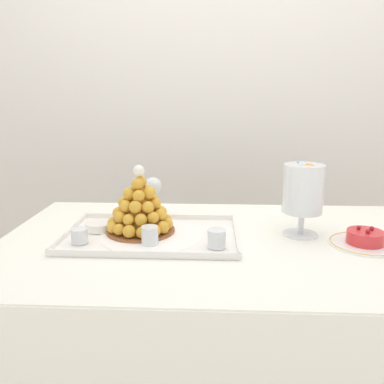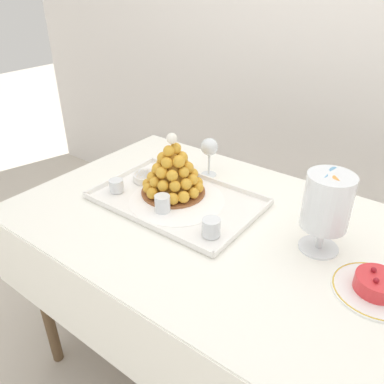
{
  "view_description": "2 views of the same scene",
  "coord_description": "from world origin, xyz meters",
  "px_view_note": "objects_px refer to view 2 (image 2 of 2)",
  "views": [
    {
      "loc": [
        -0.03,
        -1.23,
        1.24
      ],
      "look_at": [
        -0.09,
        0.04,
        0.94
      ],
      "focal_mm": 37.16,
      "sensor_mm": 36.0,
      "label": 1
    },
    {
      "loc": [
        0.52,
        -0.89,
        1.5
      ],
      "look_at": [
        -0.1,
        -0.06,
        0.9
      ],
      "focal_mm": 36.11,
      "sensor_mm": 36.0,
      "label": 2
    }
  ],
  "objects_px": {
    "serving_tray": "(177,200)",
    "fruit_tart_plate": "(376,287)",
    "macaron_goblet": "(327,202)",
    "wine_glass": "(209,148)",
    "creme_brulee_ramekin": "(146,177)",
    "croquembouche": "(173,172)",
    "dessert_cup_centre": "(211,228)",
    "dessert_cup_mid_left": "(162,204)",
    "dessert_cup_left": "(117,186)"
  },
  "relations": [
    {
      "from": "wine_glass",
      "to": "dessert_cup_mid_left",
      "type": "bearing_deg",
      "value": -83.74
    },
    {
      "from": "croquembouche",
      "to": "dessert_cup_mid_left",
      "type": "xyz_separation_m",
      "value": [
        0.05,
        -0.12,
        -0.06
      ]
    },
    {
      "from": "dessert_cup_left",
      "to": "dessert_cup_centre",
      "type": "xyz_separation_m",
      "value": [
        0.43,
        -0.01,
        0.0
      ]
    },
    {
      "from": "dessert_cup_mid_left",
      "to": "creme_brulee_ramekin",
      "type": "height_order",
      "value": "dessert_cup_mid_left"
    },
    {
      "from": "serving_tray",
      "to": "macaron_goblet",
      "type": "distance_m",
      "value": 0.52
    },
    {
      "from": "creme_brulee_ramekin",
      "to": "serving_tray",
      "type": "bearing_deg",
      "value": -13.08
    },
    {
      "from": "croquembouche",
      "to": "macaron_goblet",
      "type": "relative_size",
      "value": 0.92
    },
    {
      "from": "fruit_tart_plate",
      "to": "wine_glass",
      "type": "distance_m",
      "value": 0.77
    },
    {
      "from": "dessert_cup_mid_left",
      "to": "macaron_goblet",
      "type": "bearing_deg",
      "value": 14.9
    },
    {
      "from": "croquembouche",
      "to": "wine_glass",
      "type": "distance_m",
      "value": 0.21
    },
    {
      "from": "croquembouche",
      "to": "fruit_tart_plate",
      "type": "xyz_separation_m",
      "value": [
        0.72,
        -0.07,
        -0.08
      ]
    },
    {
      "from": "fruit_tart_plate",
      "to": "creme_brulee_ramekin",
      "type": "bearing_deg",
      "value": 174.53
    },
    {
      "from": "dessert_cup_mid_left",
      "to": "serving_tray",
      "type": "bearing_deg",
      "value": 95.12
    },
    {
      "from": "croquembouche",
      "to": "dessert_cup_centre",
      "type": "bearing_deg",
      "value": -27.14
    },
    {
      "from": "croquembouche",
      "to": "dessert_cup_left",
      "type": "bearing_deg",
      "value": -145.7
    },
    {
      "from": "serving_tray",
      "to": "macaron_goblet",
      "type": "height_order",
      "value": "macaron_goblet"
    },
    {
      "from": "fruit_tart_plate",
      "to": "serving_tray",
      "type": "bearing_deg",
      "value": 176.66
    },
    {
      "from": "serving_tray",
      "to": "dessert_cup_centre",
      "type": "relative_size",
      "value": 9.98
    },
    {
      "from": "croquembouche",
      "to": "serving_tray",
      "type": "bearing_deg",
      "value": -36.51
    },
    {
      "from": "dessert_cup_left",
      "to": "creme_brulee_ramekin",
      "type": "relative_size",
      "value": 0.52
    },
    {
      "from": "serving_tray",
      "to": "dessert_cup_left",
      "type": "bearing_deg",
      "value": -158.13
    },
    {
      "from": "macaron_goblet",
      "to": "wine_glass",
      "type": "height_order",
      "value": "macaron_goblet"
    },
    {
      "from": "serving_tray",
      "to": "dessert_cup_centre",
      "type": "xyz_separation_m",
      "value": [
        0.22,
        -0.1,
        0.03
      ]
    },
    {
      "from": "macaron_goblet",
      "to": "wine_glass",
      "type": "xyz_separation_m",
      "value": [
        -0.53,
        0.19,
        -0.04
      ]
    },
    {
      "from": "dessert_cup_mid_left",
      "to": "croquembouche",
      "type": "bearing_deg",
      "value": 113.08
    },
    {
      "from": "croquembouche",
      "to": "dessert_cup_left",
      "type": "distance_m",
      "value": 0.22
    },
    {
      "from": "creme_brulee_ramekin",
      "to": "dessert_cup_left",
      "type": "bearing_deg",
      "value": -101.84
    },
    {
      "from": "dessert_cup_mid_left",
      "to": "fruit_tart_plate",
      "type": "relative_size",
      "value": 0.26
    },
    {
      "from": "dessert_cup_left",
      "to": "fruit_tart_plate",
      "type": "height_order",
      "value": "fruit_tart_plate"
    },
    {
      "from": "serving_tray",
      "to": "fruit_tart_plate",
      "type": "relative_size",
      "value": 2.61
    },
    {
      "from": "creme_brulee_ramekin",
      "to": "macaron_goblet",
      "type": "height_order",
      "value": "macaron_goblet"
    },
    {
      "from": "creme_brulee_ramekin",
      "to": "fruit_tart_plate",
      "type": "xyz_separation_m",
      "value": [
        0.87,
        -0.08,
        -0.01
      ]
    },
    {
      "from": "dessert_cup_centre",
      "to": "creme_brulee_ramekin",
      "type": "distance_m",
      "value": 0.43
    },
    {
      "from": "croquembouche",
      "to": "dessert_cup_centre",
      "type": "height_order",
      "value": "croquembouche"
    },
    {
      "from": "creme_brulee_ramekin",
      "to": "macaron_goblet",
      "type": "bearing_deg",
      "value": 0.13
    },
    {
      "from": "dessert_cup_centre",
      "to": "macaron_goblet",
      "type": "height_order",
      "value": "macaron_goblet"
    },
    {
      "from": "serving_tray",
      "to": "croquembouche",
      "type": "height_order",
      "value": "croquembouche"
    },
    {
      "from": "croquembouche",
      "to": "fruit_tart_plate",
      "type": "bearing_deg",
      "value": -5.6
    },
    {
      "from": "croquembouche",
      "to": "wine_glass",
      "type": "xyz_separation_m",
      "value": [
        0.01,
        0.21,
        0.02
      ]
    },
    {
      "from": "dessert_cup_left",
      "to": "creme_brulee_ramekin",
      "type": "height_order",
      "value": "dessert_cup_left"
    },
    {
      "from": "dessert_cup_left",
      "to": "fruit_tart_plate",
      "type": "bearing_deg",
      "value": 2.94
    },
    {
      "from": "dessert_cup_mid_left",
      "to": "macaron_goblet",
      "type": "distance_m",
      "value": 0.52
    },
    {
      "from": "dessert_cup_left",
      "to": "wine_glass",
      "type": "relative_size",
      "value": 0.33
    },
    {
      "from": "croquembouche",
      "to": "macaron_goblet",
      "type": "bearing_deg",
      "value": 1.45
    },
    {
      "from": "dessert_cup_left",
      "to": "dessert_cup_centre",
      "type": "relative_size",
      "value": 0.91
    },
    {
      "from": "macaron_goblet",
      "to": "fruit_tart_plate",
      "type": "height_order",
      "value": "macaron_goblet"
    },
    {
      "from": "wine_glass",
      "to": "croquembouche",
      "type": "bearing_deg",
      "value": -94.03
    },
    {
      "from": "dessert_cup_mid_left",
      "to": "macaron_goblet",
      "type": "height_order",
      "value": "macaron_goblet"
    },
    {
      "from": "croquembouche",
      "to": "dessert_cup_centre",
      "type": "xyz_separation_m",
      "value": [
        0.26,
        -0.13,
        -0.06
      ]
    },
    {
      "from": "serving_tray",
      "to": "dessert_cup_mid_left",
      "type": "xyz_separation_m",
      "value": [
        0.01,
        -0.09,
        0.03
      ]
    }
  ]
}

